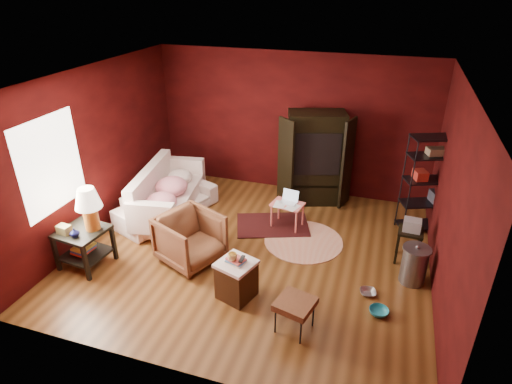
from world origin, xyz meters
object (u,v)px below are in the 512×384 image
hamper (236,279)px  tv_armoire (315,157)px  laptop_desk (288,206)px  sofa (167,198)px  armchair (190,237)px  side_table (86,220)px  wire_shelving (431,181)px

hamper → tv_armoire: 3.24m
hamper → laptop_desk: 2.05m
sofa → hamper: bearing=-109.8°
sofa → armchair: (1.02, -1.13, 0.06)m
sofa → side_table: size_ratio=1.49×
side_table → laptop_desk: bearing=37.5°
sofa → hamper: sofa is taller
armchair → laptop_desk: 1.88m
sofa → tv_armoire: 2.89m
side_table → laptop_desk: (2.61, 2.00, -0.36)m
armchair → wire_shelving: size_ratio=0.50×
armchair → side_table: 1.56m
armchair → hamper: armchair is taller
tv_armoire → side_table: bearing=-149.8°
sofa → laptop_desk: (2.21, 0.32, 0.04)m
side_table → tv_armoire: bearing=47.5°
armchair → tv_armoire: 2.98m
hamper → wire_shelving: size_ratio=0.38×
side_table → armchair: bearing=21.2°
wire_shelving → laptop_desk: bearing=173.6°
hamper → wire_shelving: bearing=46.8°
side_table → tv_armoire: 4.22m
wire_shelving → tv_armoire: bearing=145.2°
hamper → laptop_desk: size_ratio=0.98×
armchair → wire_shelving: 4.10m
hamper → laptop_desk: laptop_desk is taller
armchair → wire_shelving: bearing=-35.4°
tv_armoire → wire_shelving: bearing=-30.1°
wire_shelving → hamper: bearing=-155.2°
armchair → hamper: 1.14m
side_table → sofa: bearing=76.8°
side_table → hamper: side_table is taller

